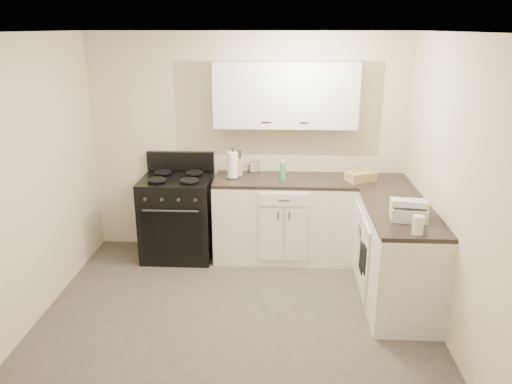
# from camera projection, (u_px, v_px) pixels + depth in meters

# --- Properties ---
(floor) EXTENTS (3.60, 3.60, 0.00)m
(floor) POSITION_uv_depth(u_px,v_px,m) (235.00, 328.00, 4.41)
(floor) COLOR #473F38
(floor) RESTS_ON ground
(ceiling) EXTENTS (3.60, 3.60, 0.00)m
(ceiling) POSITION_uv_depth(u_px,v_px,m) (230.00, 32.00, 3.63)
(ceiling) COLOR white
(ceiling) RESTS_ON wall_back
(wall_back) EXTENTS (3.60, 0.00, 3.60)m
(wall_back) POSITION_uv_depth(u_px,v_px,m) (248.00, 145.00, 5.73)
(wall_back) COLOR beige
(wall_back) RESTS_ON ground
(wall_right) EXTENTS (0.00, 3.60, 3.60)m
(wall_right) POSITION_uv_depth(u_px,v_px,m) (460.00, 199.00, 3.93)
(wall_right) COLOR beige
(wall_right) RESTS_ON ground
(wall_left) EXTENTS (0.00, 3.60, 3.60)m
(wall_left) POSITION_uv_depth(u_px,v_px,m) (15.00, 191.00, 4.11)
(wall_left) COLOR beige
(wall_left) RESTS_ON ground
(wall_front) EXTENTS (3.60, 0.00, 3.60)m
(wall_front) POSITION_uv_depth(u_px,v_px,m) (195.00, 318.00, 2.31)
(wall_front) COLOR beige
(wall_front) RESTS_ON ground
(base_cabinets_back) EXTENTS (1.55, 0.60, 0.90)m
(base_cabinets_back) POSITION_uv_depth(u_px,v_px,m) (283.00, 220.00, 5.67)
(base_cabinets_back) COLOR silver
(base_cabinets_back) RESTS_ON floor
(base_cabinets_right) EXTENTS (0.60, 1.90, 0.90)m
(base_cabinets_right) POSITION_uv_depth(u_px,v_px,m) (391.00, 246.00, 5.00)
(base_cabinets_right) COLOR silver
(base_cabinets_right) RESTS_ON floor
(countertop_back) EXTENTS (1.55, 0.60, 0.04)m
(countertop_back) POSITION_uv_depth(u_px,v_px,m) (284.00, 180.00, 5.52)
(countertop_back) COLOR black
(countertop_back) RESTS_ON base_cabinets_back
(countertop_right) EXTENTS (0.60, 1.90, 0.04)m
(countertop_right) POSITION_uv_depth(u_px,v_px,m) (395.00, 202.00, 4.86)
(countertop_right) COLOR black
(countertop_right) RESTS_ON base_cabinets_right
(upper_cabinets) EXTENTS (1.55, 0.30, 0.70)m
(upper_cabinets) POSITION_uv_depth(u_px,v_px,m) (286.00, 95.00, 5.38)
(upper_cabinets) COLOR silver
(upper_cabinets) RESTS_ON wall_back
(stove) EXTENTS (0.78, 0.67, 0.95)m
(stove) POSITION_uv_depth(u_px,v_px,m) (178.00, 218.00, 5.70)
(stove) COLOR black
(stove) RESTS_ON floor
(knife_block) EXTENTS (0.10, 0.09, 0.20)m
(knife_block) POSITION_uv_depth(u_px,v_px,m) (238.00, 167.00, 5.60)
(knife_block) COLOR tan
(knife_block) RESTS_ON countertop_back
(paper_towel) EXTENTS (0.12, 0.12, 0.29)m
(paper_towel) POSITION_uv_depth(u_px,v_px,m) (233.00, 165.00, 5.51)
(paper_towel) COLOR white
(paper_towel) RESTS_ON countertop_back
(soap_bottle) EXTENTS (0.07, 0.07, 0.20)m
(soap_bottle) POSITION_uv_depth(u_px,v_px,m) (283.00, 171.00, 5.44)
(soap_bottle) COLOR green
(soap_bottle) RESTS_ON countertop_back
(picture_frame) EXTENTS (0.11, 0.06, 0.13)m
(picture_frame) POSITION_uv_depth(u_px,v_px,m) (254.00, 167.00, 5.75)
(picture_frame) COLOR black
(picture_frame) RESTS_ON countertop_back
(wicker_basket) EXTENTS (0.35, 0.31, 0.10)m
(wicker_basket) POSITION_uv_depth(u_px,v_px,m) (360.00, 176.00, 5.43)
(wicker_basket) COLOR tan
(wicker_basket) RESTS_ON countertop_right
(countertop_grill) EXTENTS (0.34, 0.32, 0.11)m
(countertop_grill) POSITION_uv_depth(u_px,v_px,m) (408.00, 212.00, 4.36)
(countertop_grill) COLOR silver
(countertop_grill) RESTS_ON countertop_right
(glass_jar) EXTENTS (0.12, 0.12, 0.15)m
(glass_jar) POSITION_uv_depth(u_px,v_px,m) (418.00, 225.00, 4.02)
(glass_jar) COLOR silver
(glass_jar) RESTS_ON countertop_right
(oven_mitt_near) EXTENTS (0.02, 0.15, 0.26)m
(oven_mitt_near) POSITION_uv_depth(u_px,v_px,m) (365.00, 259.00, 4.62)
(oven_mitt_near) COLOR black
(oven_mitt_near) RESTS_ON base_cabinets_right
(oven_mitt_far) EXTENTS (0.02, 0.17, 0.29)m
(oven_mitt_far) POSITION_uv_depth(u_px,v_px,m) (362.00, 258.00, 4.78)
(oven_mitt_far) COLOR black
(oven_mitt_far) RESTS_ON base_cabinets_right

